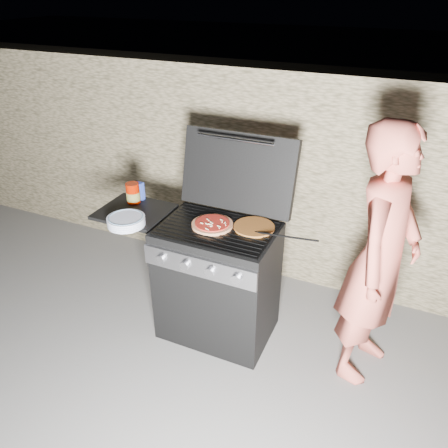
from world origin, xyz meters
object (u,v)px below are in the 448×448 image
at_px(sauce_jar, 133,193).
at_px(pizza_topped, 212,224).
at_px(person, 380,260).
at_px(gas_grill, 187,273).

bearing_deg(sauce_jar, pizza_topped, -7.93).
xyz_separation_m(sauce_jar, person, (1.80, 0.00, -0.11)).
bearing_deg(gas_grill, person, 4.82).
height_order(pizza_topped, person, person).
relative_size(sauce_jar, person, 0.09).
relative_size(gas_grill, pizza_topped, 4.75).
xyz_separation_m(pizza_topped, person, (1.10, 0.10, -0.05)).
height_order(sauce_jar, person, person).
bearing_deg(sauce_jar, person, 0.15).
bearing_deg(person, sauce_jar, 103.88).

